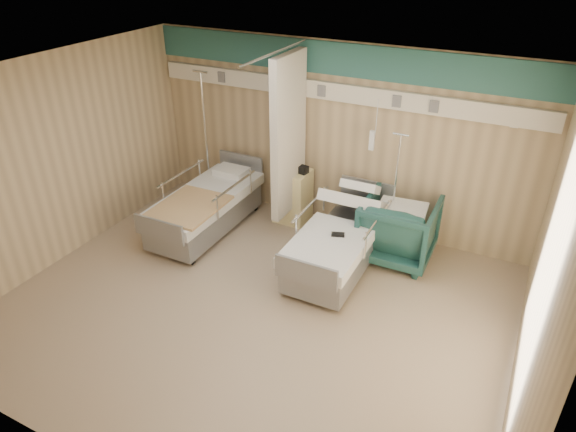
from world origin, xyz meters
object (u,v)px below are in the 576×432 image
(bed_right, at_px, (339,247))
(visitor_armchair, at_px, (399,229))
(bed_left, at_px, (206,212))
(iv_stand_left, at_px, (209,177))
(bedside_cabinet, at_px, (293,196))
(iv_stand_right, at_px, (390,228))

(bed_right, relative_size, visitor_armchair, 2.14)
(bed_left, relative_size, iv_stand_left, 0.96)
(bed_right, relative_size, iv_stand_left, 0.96)
(bedside_cabinet, bearing_deg, iv_stand_right, -5.77)
(bed_left, distance_m, iv_stand_right, 2.80)
(bed_right, xyz_separation_m, bedside_cabinet, (-1.15, 0.90, 0.11))
(visitor_armchair, relative_size, iv_stand_right, 0.56)
(iv_stand_right, bearing_deg, bedside_cabinet, 174.23)
(visitor_armchair, distance_m, iv_stand_left, 3.34)
(bed_left, bearing_deg, visitor_armchair, 11.89)
(bed_left, xyz_separation_m, iv_stand_right, (2.70, 0.73, 0.05))
(bedside_cabinet, height_order, visitor_armchair, visitor_armchair)
(bed_right, height_order, visitor_armchair, visitor_armchair)
(bed_left, xyz_separation_m, iv_stand_left, (-0.48, 0.81, 0.14))
(bed_right, distance_m, iv_stand_right, 0.89)
(iv_stand_left, bearing_deg, iv_stand_right, -1.30)
(bed_left, distance_m, visitor_armchair, 2.92)
(bedside_cabinet, distance_m, iv_stand_left, 1.53)
(bed_left, relative_size, bedside_cabinet, 2.54)
(iv_stand_right, relative_size, iv_stand_left, 0.80)
(iv_stand_right, bearing_deg, visitor_armchair, -41.65)
(bedside_cabinet, relative_size, iv_stand_right, 0.47)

